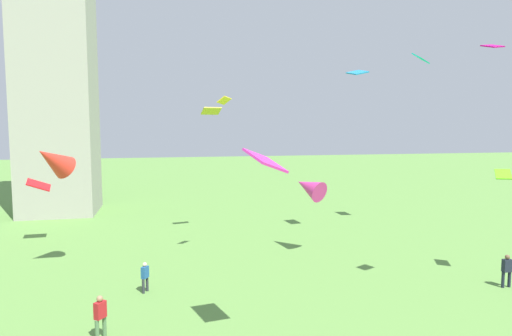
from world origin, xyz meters
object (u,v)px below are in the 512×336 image
at_px(kite_flying_1, 211,111).
at_px(kite_flying_7, 357,72).
at_px(kite_flying_9, 224,100).
at_px(kite_flying_10, 503,174).
at_px(person_0, 100,314).
at_px(kite_flying_2, 421,58).
at_px(kite_flying_0, 309,187).
at_px(person_1, 507,269).
at_px(kite_flying_8, 39,185).
at_px(kite_flying_4, 265,160).
at_px(kite_flying_5, 53,160).
at_px(kite_flying_3, 493,46).
at_px(person_2, 145,275).

xyz_separation_m(kite_flying_1, kite_flying_7, (10.49, -3.15, 2.80)).
height_order(kite_flying_9, kite_flying_10, kite_flying_9).
relative_size(person_0, kite_flying_2, 1.18).
bearing_deg(kite_flying_1, kite_flying_7, 150.43).
distance_m(person_0, kite_flying_2, 30.15).
xyz_separation_m(kite_flying_0, kite_flying_10, (8.86, -7.01, 1.41)).
relative_size(person_1, kite_flying_8, 1.07).
xyz_separation_m(kite_flying_4, kite_flying_5, (-9.83, 11.28, -0.64)).
xyz_separation_m(person_1, kite_flying_8, (-26.53, 14.86, 3.29)).
height_order(kite_flying_3, kite_flying_4, kite_flying_3).
relative_size(person_0, kite_flying_5, 0.62).
xyz_separation_m(kite_flying_0, kite_flying_9, (-5.80, -0.88, 5.62)).
height_order(kite_flying_2, kite_flying_10, kite_flying_2).
xyz_separation_m(person_0, kite_flying_10, (20.97, 2.75, 4.87)).
distance_m(kite_flying_1, kite_flying_9, 6.87).
xyz_separation_m(kite_flying_1, kite_flying_9, (0.03, -6.86, 0.40)).
distance_m(person_1, kite_flying_8, 30.59).
relative_size(person_1, kite_flying_9, 1.70).
bearing_deg(kite_flying_9, person_2, 167.28).
bearing_deg(person_0, person_2, 19.18).
relative_size(kite_flying_2, kite_flying_7, 0.95).
xyz_separation_m(kite_flying_0, kite_flying_2, (10.98, 4.63, 9.52)).
height_order(kite_flying_3, kite_flying_5, kite_flying_3).
relative_size(person_2, kite_flying_3, 1.38).
bearing_deg(kite_flying_0, person_0, 9.94).
bearing_deg(kite_flying_9, kite_flying_4, -144.44).
height_order(kite_flying_1, kite_flying_3, kite_flying_3).
bearing_deg(kite_flying_5, kite_flying_0, 40.95).
xyz_separation_m(kite_flying_3, kite_flying_10, (3.68, 3.06, -6.25)).
bearing_deg(kite_flying_2, person_1, 171.58).
bearing_deg(kite_flying_8, kite_flying_1, 162.80).
distance_m(person_0, kite_flying_0, 15.94).
bearing_deg(kite_flying_9, kite_flying_10, -76.73).
height_order(person_2, kite_flying_5, kite_flying_5).
bearing_deg(kite_flying_3, kite_flying_10, 17.26).
bearing_deg(person_1, kite_flying_0, 134.39).
xyz_separation_m(kite_flying_9, kite_flying_10, (14.66, -6.13, -4.21)).
distance_m(person_2, kite_flying_10, 20.14).
height_order(kite_flying_2, kite_flying_3, kite_flying_2).
bearing_deg(kite_flying_3, person_2, 139.88).
bearing_deg(kite_flying_8, kite_flying_0, 145.64).
distance_m(kite_flying_8, kite_flying_10, 30.44).
xyz_separation_m(person_2, kite_flying_8, (-7.84, 11.51, 3.40)).
relative_size(kite_flying_0, kite_flying_9, 2.62).
relative_size(kite_flying_0, kite_flying_3, 2.38).
bearing_deg(kite_flying_5, kite_flying_7, 48.23).
relative_size(kite_flying_3, kite_flying_9, 1.10).
distance_m(kite_flying_5, kite_flying_7, 21.49).
height_order(person_1, kite_flying_8, kite_flying_8).
xyz_separation_m(kite_flying_0, kite_flying_1, (-5.83, 5.97, 5.22)).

